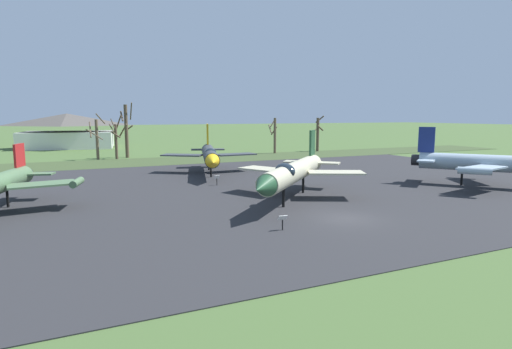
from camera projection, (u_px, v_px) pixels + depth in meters
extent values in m
plane|color=#425B2D|center=(345.00, 219.00, 29.22)|extent=(600.00, 600.00, 0.00)
cube|color=#28282B|center=(262.00, 188.00, 41.43)|extent=(72.79, 45.25, 0.05)
cube|color=#374726|center=(185.00, 160.00, 67.17)|extent=(132.79, 12.00, 0.06)
cylinder|color=#33383D|center=(210.00, 155.00, 51.47)|extent=(5.58, 14.24, 1.66)
cone|color=yellow|center=(213.00, 162.00, 43.50)|extent=(2.00, 2.27, 1.52)
cylinder|color=black|center=(207.00, 150.00, 58.82)|extent=(1.37, 1.20, 1.16)
ellipsoid|color=#19232D|center=(211.00, 153.00, 48.63)|extent=(1.21, 2.27, 1.14)
cube|color=#33383D|center=(182.00, 155.00, 52.21)|extent=(5.41, 4.70, 0.15)
cube|color=#33383D|center=(236.00, 154.00, 53.19)|extent=(5.07, 2.45, 0.15)
cube|color=yellow|center=(208.00, 134.00, 57.47)|extent=(0.76, 2.04, 2.80)
cube|color=#33383D|center=(198.00, 150.00, 57.53)|extent=(2.29, 2.02, 0.15)
cube|color=#33383D|center=(217.00, 149.00, 57.91)|extent=(2.29, 2.02, 0.15)
cylinder|color=black|center=(211.00, 171.00, 48.61)|extent=(0.22, 0.22, 1.55)
cylinder|color=black|center=(209.00, 165.00, 54.79)|extent=(0.22, 0.22, 1.55)
cylinder|color=black|center=(217.00, 182.00, 42.98)|extent=(0.08, 0.08, 0.71)
cube|color=white|center=(217.00, 177.00, 42.91)|extent=(0.55, 0.30, 0.39)
cylinder|color=#B7B293|center=(294.00, 172.00, 35.50)|extent=(11.47, 11.50, 1.68)
cone|color=#234C2D|center=(262.00, 188.00, 27.76)|extent=(2.57, 2.57, 1.55)
cylinder|color=black|center=(314.00, 163.00, 42.57)|extent=(1.48, 1.48, 1.18)
ellipsoid|color=#19232D|center=(285.00, 171.00, 32.81)|extent=(1.26, 2.37, 1.18)
cube|color=#B7B293|center=(265.00, 169.00, 38.29)|extent=(4.21, 5.28, 0.16)
cube|color=#B7B293|center=(336.00, 173.00, 36.10)|extent=(5.28, 4.20, 0.16)
cube|color=#234C2D|center=(312.00, 143.00, 41.41)|extent=(1.35, 1.36, 2.47)
cube|color=#B7B293|center=(296.00, 162.00, 42.04)|extent=(2.81, 2.81, 0.16)
cube|color=#B7B293|center=(327.00, 163.00, 40.99)|extent=(2.81, 2.81, 0.16)
cylinder|color=black|center=(283.00, 198.00, 32.75)|extent=(0.22, 0.22, 1.57)
cylinder|color=black|center=(303.00, 185.00, 38.70)|extent=(0.22, 0.22, 1.57)
cylinder|color=black|center=(282.00, 225.00, 26.19)|extent=(0.08, 0.08, 0.69)
cube|color=white|center=(283.00, 218.00, 26.12)|extent=(0.60, 0.29, 0.33)
cylinder|color=black|center=(25.00, 174.00, 36.28)|extent=(1.23, 1.07, 1.05)
cube|color=#4C6B47|center=(42.00, 184.00, 31.56)|extent=(4.95, 2.98, 0.14)
cylinder|color=#4C6B47|center=(77.00, 182.00, 32.41)|extent=(1.18, 2.45, 0.56)
cube|color=#B21E1E|center=(19.00, 155.00, 35.08)|extent=(0.70, 1.94, 1.93)
cube|color=#4C6B47|center=(2.00, 175.00, 35.07)|extent=(2.60, 1.97, 0.14)
cube|color=#4C6B47|center=(39.00, 174.00, 35.52)|extent=(2.60, 1.97, 0.14)
cylinder|color=black|center=(8.00, 199.00, 32.65)|extent=(0.20, 0.20, 1.39)
cylinder|color=#8EA3B2|center=(499.00, 164.00, 41.26)|extent=(10.44, 12.67, 1.70)
cylinder|color=black|center=(416.00, 160.00, 44.76)|extent=(1.52, 1.47, 1.19)
cube|color=#8EA3B2|center=(482.00, 168.00, 38.91)|extent=(5.66, 3.46, 0.16)
cube|color=#8EA3B2|center=(481.00, 161.00, 45.05)|extent=(4.48, 5.79, 0.16)
cylinder|color=#8EA3B2|center=(475.00, 171.00, 36.88)|extent=(2.18, 2.54, 0.64)
cylinder|color=#8EA3B2|center=(474.00, 158.00, 47.66)|extent=(2.18, 2.54, 0.64)
cube|color=navy|center=(427.00, 140.00, 44.04)|extent=(1.16, 1.40, 2.67)
cube|color=#8EA3B2|center=(426.00, 161.00, 42.86)|extent=(2.89, 2.75, 0.16)
cube|color=#8EA3B2|center=(429.00, 158.00, 45.60)|extent=(2.89, 2.75, 0.16)
cylinder|color=black|center=(462.00, 178.00, 42.96)|extent=(0.23, 0.23, 1.59)
cylinder|color=brown|center=(97.00, 140.00, 68.02)|extent=(0.46, 0.46, 6.49)
cylinder|color=brown|center=(94.00, 134.00, 66.63)|extent=(2.53, 1.10, 1.80)
cylinder|color=brown|center=(90.00, 130.00, 67.41)|extent=(0.25, 2.08, 2.54)
cylinder|color=brown|center=(100.00, 119.00, 67.19)|extent=(1.59, 1.46, 1.73)
cylinder|color=brown|center=(116.00, 142.00, 68.53)|extent=(0.46, 0.46, 5.70)
cylinder|color=brown|center=(123.00, 130.00, 69.14)|extent=(1.09, 2.65, 2.24)
cylinder|color=brown|center=(112.00, 128.00, 67.73)|extent=(0.72, 1.44, 1.37)
cylinder|color=brown|center=(116.00, 135.00, 67.68)|extent=(1.59, 0.46, 1.19)
cylinder|color=brown|center=(119.00, 122.00, 68.63)|extent=(0.98, 1.42, 2.40)
cylinder|color=brown|center=(113.00, 124.00, 67.73)|extent=(0.70, 1.00, 1.66)
cylinder|color=brown|center=(126.00, 131.00, 70.74)|extent=(0.58, 0.58, 8.94)
cylinder|color=brown|center=(131.00, 111.00, 70.64)|extent=(0.23, 1.97, 2.90)
cylinder|color=brown|center=(122.00, 116.00, 70.07)|extent=(0.39, 1.52, 1.73)
cylinder|color=brown|center=(129.00, 128.00, 71.39)|extent=(1.37, 1.34, 1.15)
cylinder|color=brown|center=(275.00, 136.00, 78.73)|extent=(0.49, 0.49, 6.67)
cylinder|color=brown|center=(273.00, 123.00, 78.84)|extent=(1.34, 0.54, 1.62)
cylinder|color=brown|center=(270.00, 129.00, 78.36)|extent=(0.70, 2.02, 1.55)
cylinder|color=brown|center=(274.00, 131.00, 79.12)|extent=(1.28, 0.41, 1.57)
cylinder|color=brown|center=(318.00, 135.00, 83.13)|extent=(0.57, 0.57, 6.66)
cylinder|color=brown|center=(320.00, 128.00, 82.34)|extent=(1.61, 0.50, 1.21)
cylinder|color=brown|center=(313.00, 132.00, 83.73)|extent=(2.10, 1.14, 1.41)
cylinder|color=brown|center=(320.00, 119.00, 83.39)|extent=(1.18, 1.71, 1.49)
cube|color=silver|center=(68.00, 140.00, 92.47)|extent=(20.14, 14.92, 3.58)
pyramid|color=#4C4742|center=(67.00, 120.00, 91.84)|extent=(21.14, 15.67, 2.63)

